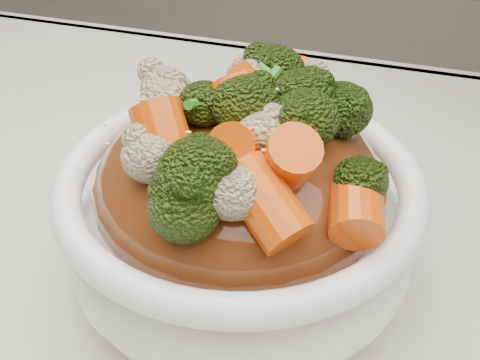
% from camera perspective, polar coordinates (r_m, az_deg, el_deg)
% --- Properties ---
extents(tablecloth, '(1.20, 0.80, 0.04)m').
position_cam_1_polar(tablecloth, '(0.42, -6.55, -11.36)').
color(tablecloth, silver).
rests_on(tablecloth, dining_table).
extents(bowl, '(0.31, 0.31, 0.09)m').
position_cam_1_polar(bowl, '(0.38, 0.00, -4.26)').
color(bowl, white).
rests_on(bowl, tablecloth).
extents(sauce_base, '(0.24, 0.24, 0.10)m').
position_cam_1_polar(sauce_base, '(0.36, -0.00, -0.41)').
color(sauce_base, '#5C290F').
rests_on(sauce_base, bowl).
extents(carrots, '(0.24, 0.24, 0.05)m').
position_cam_1_polar(carrots, '(0.32, -0.00, 9.15)').
color(carrots, '#DC4C07').
rests_on(carrots, sauce_base).
extents(broccoli, '(0.24, 0.24, 0.05)m').
position_cam_1_polar(broccoli, '(0.32, -0.00, 8.98)').
color(broccoli, black).
rests_on(broccoli, sauce_base).
extents(cauliflower, '(0.24, 0.24, 0.04)m').
position_cam_1_polar(cauliflower, '(0.32, -0.00, 8.64)').
color(cauliflower, tan).
rests_on(cauliflower, sauce_base).
extents(scallions, '(0.18, 0.18, 0.02)m').
position_cam_1_polar(scallions, '(0.32, 0.00, 9.32)').
color(scallions, '#2B791C').
rests_on(scallions, sauce_base).
extents(sesame_seeds, '(0.22, 0.22, 0.01)m').
position_cam_1_polar(sesame_seeds, '(0.32, 0.00, 9.32)').
color(sesame_seeds, beige).
rests_on(sesame_seeds, sauce_base).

